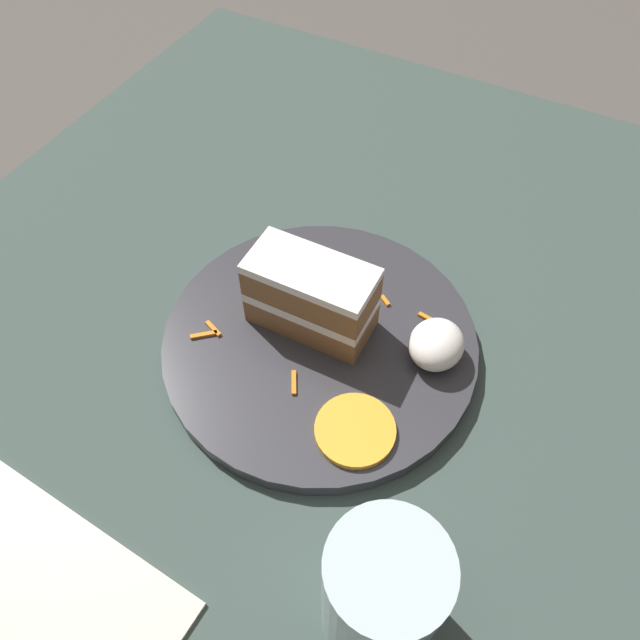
# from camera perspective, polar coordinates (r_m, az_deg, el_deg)

# --- Properties ---
(ground_plane) EXTENTS (6.00, 6.00, 0.00)m
(ground_plane) POSITION_cam_1_polar(r_m,az_deg,el_deg) (0.60, -4.68, -6.35)
(ground_plane) COLOR #4C4742
(ground_plane) RESTS_ON ground
(dining_table) EXTENTS (1.08, 0.83, 0.03)m
(dining_table) POSITION_cam_1_polar(r_m,az_deg,el_deg) (0.59, -4.77, -5.66)
(dining_table) COLOR #384742
(dining_table) RESTS_ON ground
(plate) EXTENTS (0.29, 0.29, 0.02)m
(plate) POSITION_cam_1_polar(r_m,az_deg,el_deg) (0.58, -0.00, -2.05)
(plate) COLOR #333338
(plate) RESTS_ON dining_table
(cake_slice) EXTENTS (0.06, 0.11, 0.08)m
(cake_slice) POSITION_cam_1_polar(r_m,az_deg,el_deg) (0.56, -0.81, 2.23)
(cake_slice) COLOR brown
(cake_slice) RESTS_ON plate
(cream_dollop) EXTENTS (0.05, 0.05, 0.04)m
(cream_dollop) POSITION_cam_1_polar(r_m,az_deg,el_deg) (0.56, 10.59, -2.21)
(cream_dollop) COLOR white
(cream_dollop) RESTS_ON plate
(orange_garnish) EXTENTS (0.07, 0.07, 0.01)m
(orange_garnish) POSITION_cam_1_polar(r_m,az_deg,el_deg) (0.52, 3.23, -10.02)
(orange_garnish) COLOR orange
(orange_garnish) RESTS_ON plate
(carrot_shreds_scatter) EXTENTS (0.16, 0.20, 0.00)m
(carrot_shreds_scatter) POSITION_cam_1_polar(r_m,az_deg,el_deg) (0.58, -1.71, 0.00)
(carrot_shreds_scatter) COLOR orange
(carrot_shreds_scatter) RESTS_ON plate
(drinking_glass) EXTENTS (0.08, 0.08, 0.12)m
(drinking_glass) POSITION_cam_1_polar(r_m,az_deg,el_deg) (0.45, 5.61, -23.84)
(drinking_glass) COLOR silver
(drinking_glass) RESTS_ON dining_table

